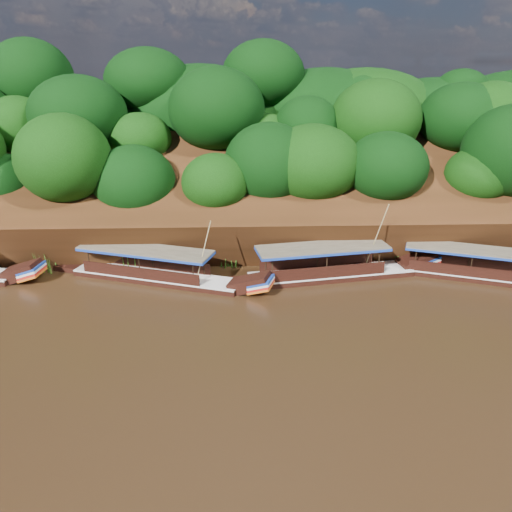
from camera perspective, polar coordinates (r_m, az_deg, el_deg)
The scene contains 6 objects.
ground at distance 29.42m, azimuth 9.99°, elevation -8.38°, with size 160.00×160.00×0.00m, color black.
riverbank at distance 49.64m, azimuth 4.91°, elevation 6.64°, with size 120.00×30.06×19.40m.
boat_0 at distance 38.84m, azimuth 25.17°, elevation -1.81°, with size 13.21×6.37×6.07m.
boat_1 at distance 36.15m, azimuth 9.68°, elevation -1.55°, with size 14.11×4.34×6.08m.
boat_2 at distance 35.44m, azimuth -10.23°, elevation -2.12°, with size 14.33×6.44×5.22m.
reeds at distance 37.19m, azimuth 1.72°, elevation -0.03°, with size 48.53×2.28×2.21m.
Camera 1 is at (-5.94, -24.94, 14.42)m, focal length 35.00 mm.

